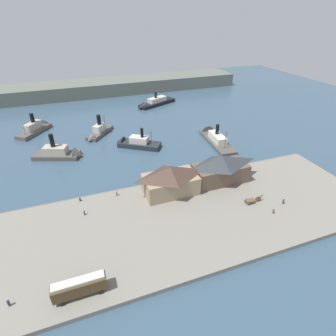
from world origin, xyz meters
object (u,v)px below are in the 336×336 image
ferry_shed_east_terminal (220,168)px  ferry_departing_north (213,137)px  ferry_moored_east (62,153)px  ferry_near_quay (37,128)px  horse_cart (253,200)px  ferry_approaching_west (98,133)px  pedestrian_by_tram (8,303)px  street_tram (79,286)px  pedestrian_walking_east (283,201)px  ferry_moored_west (154,103)px  pedestrian_at_waters_edge (117,193)px  mooring_post_center_east (80,200)px  ferry_outer_harbor (135,143)px  pedestrian_near_cart (84,213)px  ferry_shed_customs_shed (171,180)px  pedestrian_near_east_shed (273,211)px  mooring_post_center_west (246,165)px

ferry_shed_east_terminal → ferry_departing_north: ferry_shed_east_terminal is taller
ferry_moored_east → ferry_near_quay: 31.54m
ferry_shed_east_terminal → horse_cart: ferry_shed_east_terminal is taller
ferry_approaching_west → ferry_near_quay: (-25.08, 14.61, 0.06)m
pedestrian_by_tram → ferry_departing_north: size_ratio=0.07×
street_tram → pedestrian_walking_east: size_ratio=5.61×
ferry_moored_west → ferry_approaching_west: (-35.65, -31.77, 0.10)m
ferry_shed_east_terminal → ferry_near_quay: (-56.34, 65.83, -4.06)m
pedestrian_walking_east → pedestrian_at_waters_edge: bearing=155.2°
street_tram → horse_cart: street_tram is taller
ferry_departing_north → pedestrian_walking_east: bearing=-94.2°
mooring_post_center_east → ferry_moored_east: ferry_moored_east is taller
pedestrian_at_waters_edge → horse_cart: bearing=-24.9°
pedestrian_by_tram → horse_cart: bearing=9.7°
street_tram → ferry_near_quay: 92.33m
street_tram → mooring_post_center_east: size_ratio=11.10×
street_tram → ferry_moored_east: ferry_moored_east is taller
ferry_departing_north → ferry_outer_harbor: 33.42m
ferry_near_quay → pedestrian_walking_east: bearing=-50.8°
ferry_near_quay → ferry_outer_harbor: bearing=-38.7°
pedestrian_by_tram → ferry_outer_harbor: 70.47m
pedestrian_at_waters_edge → ferry_near_quay: bearing=111.2°
pedestrian_near_cart → ferry_outer_harbor: ferry_outer_harbor is taller
pedestrian_at_waters_edge → ferry_shed_customs_shed: bearing=-13.8°
mooring_post_center_east → ferry_moored_west: (46.69, 78.62, -0.14)m
ferry_shed_east_terminal → ferry_outer_harbor: size_ratio=0.93×
ferry_moored_west → ferry_near_quay: 63.11m
pedestrian_near_east_shed → ferry_departing_north: 50.02m
ferry_moored_west → ferry_moored_east: ferry_moored_east is taller
ferry_departing_north → ferry_approaching_west: ferry_approaching_west is taller
ferry_shed_customs_shed → ferry_moored_east: ferry_shed_customs_shed is taller
pedestrian_near_cart → ferry_departing_north: size_ratio=0.06×
pedestrian_by_tram → ferry_moored_east: size_ratio=0.09×
ferry_outer_harbor → ferry_moored_east: bearing=179.3°
pedestrian_walking_east → mooring_post_center_west: bearing=83.6°
pedestrian_walking_east → ferry_moored_west: size_ratio=0.07×
ferry_departing_north → horse_cart: bearing=-104.2°
ferry_shed_customs_shed → ferry_moored_east: 47.13m
horse_cart → pedestrian_by_tram: horse_cart is taller
horse_cart → pedestrian_near_cart: bearing=166.4°
ferry_shed_east_terminal → street_tram: (-44.45, -25.71, -2.12)m
ferry_shed_customs_shed → mooring_post_center_east: size_ratio=17.56×
pedestrian_near_east_shed → pedestrian_by_tram: pedestrian_by_tram is taller
ferry_shed_customs_shed → ferry_outer_harbor: bearing=93.0°
ferry_departing_north → ferry_near_quay: bearing=153.3°
pedestrian_at_waters_edge → ferry_near_quay: 67.09m
mooring_post_center_west → ferry_approaching_west: 64.25m
mooring_post_center_east → ferry_approaching_west: bearing=76.7°
mooring_post_center_west → ferry_departing_north: size_ratio=0.03×
mooring_post_center_west → pedestrian_at_waters_edge: bearing=-177.8°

